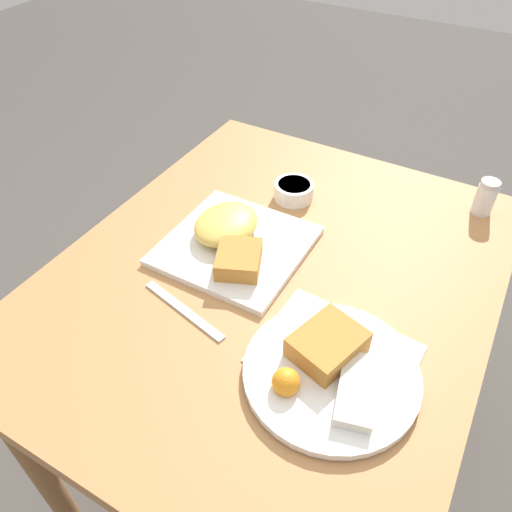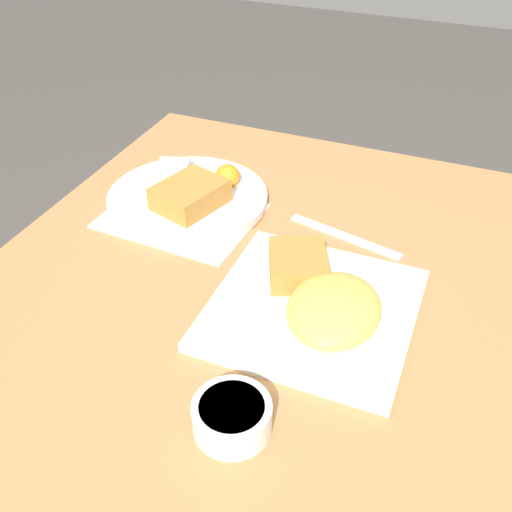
# 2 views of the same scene
# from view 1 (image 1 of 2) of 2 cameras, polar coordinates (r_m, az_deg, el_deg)

# --- Properties ---
(ground_plane) EXTENTS (8.00, 8.00, 0.00)m
(ground_plane) POSITION_cam_1_polar(r_m,az_deg,el_deg) (1.55, 1.42, -20.93)
(ground_plane) COLOR #4C4742
(dining_table) EXTENTS (0.98, 0.80, 0.71)m
(dining_table) POSITION_cam_1_polar(r_m,az_deg,el_deg) (1.03, 2.00, -5.24)
(dining_table) COLOR #B27A47
(dining_table) RESTS_ON ground_plane
(menu_card) EXTENTS (0.20, 0.26, 0.00)m
(menu_card) POSITION_cam_1_polar(r_m,az_deg,el_deg) (0.85, 9.07, -10.97)
(menu_card) COLOR beige
(menu_card) RESTS_ON dining_table
(plate_square_near) EXTENTS (0.27, 0.27, 0.06)m
(plate_square_near) POSITION_cam_1_polar(r_m,az_deg,el_deg) (1.01, -2.72, 1.96)
(plate_square_near) COLOR white
(plate_square_near) RESTS_ON dining_table
(plate_oval_far) EXTENTS (0.28, 0.28, 0.05)m
(plate_oval_far) POSITION_cam_1_polar(r_m,az_deg,el_deg) (0.81, 8.47, -12.50)
(plate_oval_far) COLOR white
(plate_oval_far) RESTS_ON menu_card
(sauce_ramekin) EXTENTS (0.09, 0.09, 0.04)m
(sauce_ramekin) POSITION_cam_1_polar(r_m,az_deg,el_deg) (1.15, 4.34, 7.49)
(sauce_ramekin) COLOR white
(sauce_ramekin) RESTS_ON dining_table
(salt_shaker) EXTENTS (0.04, 0.04, 0.08)m
(salt_shaker) POSITION_cam_1_polar(r_m,az_deg,el_deg) (1.20, 24.69, 5.94)
(salt_shaker) COLOR white
(salt_shaker) RESTS_ON dining_table
(butter_knife) EXTENTS (0.06, 0.20, 0.00)m
(butter_knife) POSITION_cam_1_polar(r_m,az_deg,el_deg) (0.91, -8.27, -6.13)
(butter_knife) COLOR silver
(butter_knife) RESTS_ON dining_table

